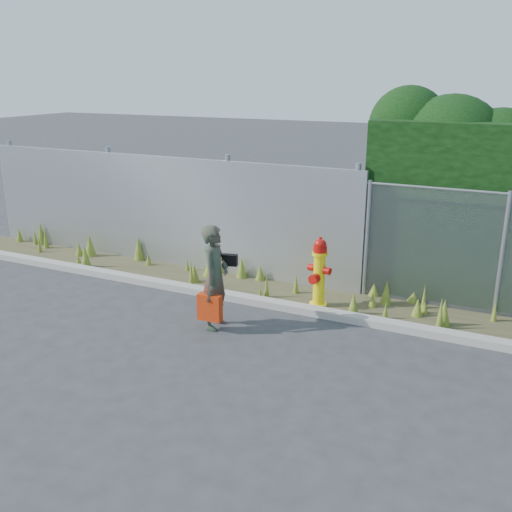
% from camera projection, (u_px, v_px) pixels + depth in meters
% --- Properties ---
extents(ground, '(80.00, 80.00, 0.00)m').
position_uv_depth(ground, '(233.00, 355.00, 7.93)').
color(ground, '#343436').
rests_on(ground, ground).
extents(curb, '(16.00, 0.22, 0.12)m').
position_uv_depth(curb, '(283.00, 306.00, 9.46)').
color(curb, '#A19991').
rests_on(curb, ground).
extents(weed_strip, '(16.00, 1.33, 0.55)m').
position_uv_depth(weed_strip, '(272.00, 283.00, 10.28)').
color(weed_strip, '#453F27').
rests_on(weed_strip, ground).
extents(corrugated_fence, '(8.50, 0.21, 2.30)m').
position_uv_depth(corrugated_fence, '(158.00, 210.00, 11.51)').
color(corrugated_fence, '#A9AAB0').
rests_on(corrugated_fence, ground).
extents(fire_hydrant, '(0.41, 0.36, 1.22)m').
position_uv_depth(fire_hydrant, '(319.00, 274.00, 9.40)').
color(fire_hydrant, yellow).
rests_on(fire_hydrant, ground).
extents(woman, '(0.45, 0.63, 1.62)m').
position_uv_depth(woman, '(215.00, 277.00, 8.58)').
color(woman, '#0F6342').
rests_on(woman, ground).
extents(red_tote_bag, '(0.37, 0.14, 0.48)m').
position_uv_depth(red_tote_bag, '(210.00, 307.00, 8.55)').
color(red_tote_bag, '#B8280A').
extents(black_shoulder_bag, '(0.23, 0.10, 0.18)m').
position_uv_depth(black_shoulder_bag, '(230.00, 260.00, 8.68)').
color(black_shoulder_bag, black).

